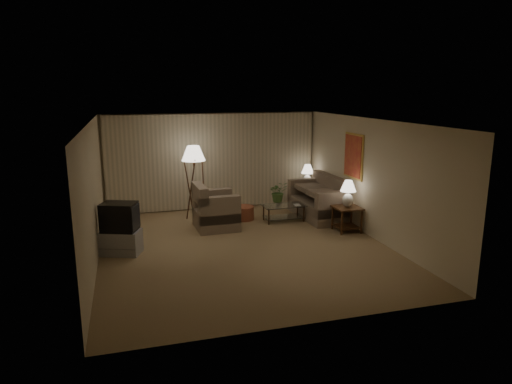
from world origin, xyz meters
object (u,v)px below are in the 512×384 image
at_px(crt_tv, 119,217).
at_px(floor_lamp, 194,180).
at_px(armchair, 216,211).
at_px(ottoman, 244,213).
at_px(table_lamp_far, 308,173).
at_px(sofa, 318,201).
at_px(coffee_table, 284,210).
at_px(side_table_far, 307,192).
at_px(tv_cabinet, 121,242).
at_px(vase, 278,203).
at_px(side_table_near, 347,214).
at_px(table_lamp_near, 348,191).

height_order(crt_tv, floor_lamp, floor_lamp).
distance_m(armchair, ottoman, 1.03).
height_order(armchair, table_lamp_far, table_lamp_far).
bearing_deg(sofa, coffee_table, -86.69).
distance_m(side_table_far, ottoman, 2.31).
bearing_deg(table_lamp_far, crt_tv, -153.18).
bearing_deg(side_table_far, coffee_table, -132.59).
bearing_deg(ottoman, sofa, -8.68).
bearing_deg(side_table_far, armchair, -154.66).
relative_size(armchair, tv_cabinet, 1.23).
bearing_deg(coffee_table, floor_lamp, 155.01).
xyz_separation_m(crt_tv, vase, (3.89, 1.36, -0.30)).
bearing_deg(crt_tv, side_table_far, 47.56).
height_order(side_table_far, ottoman, side_table_far).
bearing_deg(side_table_near, crt_tv, -178.76).
height_order(side_table_far, vase, side_table_far).
height_order(table_lamp_far, crt_tv, table_lamp_far).
distance_m(sofa, table_lamp_near, 1.46).
bearing_deg(vase, table_lamp_near, -43.58).
distance_m(table_lamp_far, vase, 1.89).
bearing_deg(table_lamp_far, side_table_near, -90.00).
bearing_deg(sofa, armchair, -87.49).
relative_size(armchair, floor_lamp, 0.58).
distance_m(sofa, floor_lamp, 3.34).
relative_size(table_lamp_near, vase, 4.28).
relative_size(table_lamp_far, tv_cabinet, 0.69).
height_order(ottoman, vase, vase).
bearing_deg(tv_cabinet, vase, 40.07).
distance_m(coffee_table, vase, 0.26).
distance_m(coffee_table, crt_tv, 4.29).
bearing_deg(table_lamp_near, side_table_near, 14.04).
distance_m(side_table_far, coffee_table, 1.72).
distance_m(sofa, coffee_table, 1.03).
xyz_separation_m(table_lamp_near, floor_lamp, (-3.31, 2.25, 0.02)).
height_order(tv_cabinet, vase, vase).
height_order(side_table_near, side_table_far, same).
bearing_deg(table_lamp_near, table_lamp_far, 90.00).
bearing_deg(tv_cabinet, floor_lamp, 72.12).
height_order(coffee_table, vase, vase).
relative_size(side_table_far, table_lamp_far, 0.96).
xyz_separation_m(side_table_far, tv_cabinet, (-5.20, -2.63, -0.15)).
distance_m(coffee_table, ottoman, 1.05).
height_order(side_table_far, table_lamp_near, table_lamp_near).
distance_m(side_table_near, side_table_far, 2.52).
relative_size(coffee_table, crt_tv, 1.33).
bearing_deg(coffee_table, side_table_near, -47.05).
bearing_deg(crt_tv, coffee_table, 39.40).
height_order(coffee_table, crt_tv, crt_tv).
bearing_deg(table_lamp_near, ottoman, 142.15).
bearing_deg(coffee_table, tv_cabinet, -161.34).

